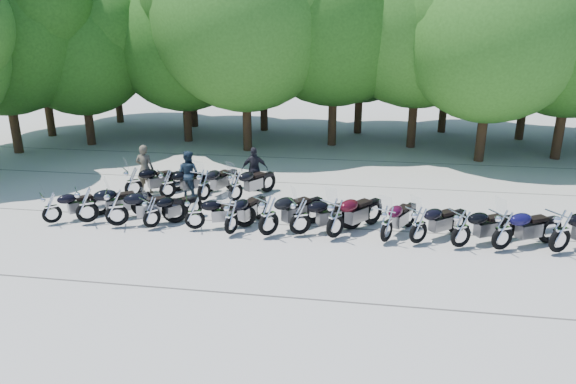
# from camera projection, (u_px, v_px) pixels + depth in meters

# --- Properties ---
(ground) EXTENTS (90.00, 90.00, 0.00)m
(ground) POSITION_uv_depth(u_px,v_px,m) (280.00, 244.00, 14.86)
(ground) COLOR #9F9A8F
(ground) RESTS_ON ground
(tree_0) EXTENTS (7.50, 7.50, 9.21)m
(tree_0) POSITION_uv_depth(u_px,v_px,m) (38.00, 36.00, 27.60)
(tree_0) COLOR #3A2614
(tree_0) RESTS_ON ground
(tree_1) EXTENTS (6.97, 6.97, 8.55)m
(tree_1) POSITION_uv_depth(u_px,v_px,m) (80.00, 45.00, 25.59)
(tree_1) COLOR #3A2614
(tree_1) RESTS_ON ground
(tree_2) EXTENTS (7.31, 7.31, 8.97)m
(tree_2) POSITION_uv_depth(u_px,v_px,m) (182.00, 40.00, 26.33)
(tree_2) COLOR #3A2614
(tree_2) RESTS_ON ground
(tree_3) EXTENTS (8.70, 8.70, 10.67)m
(tree_3) POSITION_uv_depth(u_px,v_px,m) (245.00, 18.00, 23.97)
(tree_3) COLOR #3A2614
(tree_3) RESTS_ON ground
(tree_4) EXTENTS (9.13, 9.13, 11.20)m
(tree_4) POSITION_uv_depth(u_px,v_px,m) (335.00, 12.00, 25.01)
(tree_4) COLOR #3A2614
(tree_4) RESTS_ON ground
(tree_5) EXTENTS (9.04, 9.04, 11.10)m
(tree_5) POSITION_uv_depth(u_px,v_px,m) (421.00, 13.00, 24.54)
(tree_5) COLOR #3A2614
(tree_5) RESTS_ON ground
(tree_6) EXTENTS (8.00, 8.00, 9.82)m
(tree_6) POSITION_uv_depth(u_px,v_px,m) (494.00, 30.00, 22.11)
(tree_6) COLOR #3A2614
(tree_6) RESTS_ON ground
(tree_9) EXTENTS (7.59, 7.59, 9.32)m
(tree_9) POSITION_uv_depth(u_px,v_px,m) (112.00, 34.00, 31.64)
(tree_9) COLOR #3A2614
(tree_9) RESTS_ON ground
(tree_10) EXTENTS (7.78, 7.78, 9.55)m
(tree_10) POSITION_uv_depth(u_px,v_px,m) (189.00, 32.00, 30.25)
(tree_10) COLOR #3A2614
(tree_10) RESTS_ON ground
(tree_11) EXTENTS (7.56, 7.56, 9.28)m
(tree_11) POSITION_uv_depth(u_px,v_px,m) (263.00, 35.00, 29.13)
(tree_11) COLOR #3A2614
(tree_11) RESTS_ON ground
(tree_12) EXTENTS (7.88, 7.88, 9.67)m
(tree_12) POSITION_uv_depth(u_px,v_px,m) (362.00, 31.00, 28.28)
(tree_12) COLOR #3A2614
(tree_12) RESTS_ON ground
(tree_13) EXTENTS (8.31, 8.31, 10.20)m
(tree_13) POSITION_uv_depth(u_px,v_px,m) (451.00, 25.00, 28.42)
(tree_13) COLOR #3A2614
(tree_13) RESTS_ON ground
(tree_14) EXTENTS (8.02, 8.02, 9.84)m
(tree_14) POSITION_uv_depth(u_px,v_px,m) (534.00, 29.00, 26.61)
(tree_14) COLOR #3A2614
(tree_14) RESTS_ON ground
(motorcycle_0) EXTENTS (1.93, 1.91, 1.18)m
(motorcycle_0) POSITION_uv_depth(u_px,v_px,m) (51.00, 207.00, 16.12)
(motorcycle_0) COLOR black
(motorcycle_0) RESTS_ON ground
(motorcycle_1) EXTENTS (2.39, 2.01, 1.37)m
(motorcycle_1) POSITION_uv_depth(u_px,v_px,m) (86.00, 204.00, 16.11)
(motorcycle_1) COLOR black
(motorcycle_1) RESTS_ON ground
(motorcycle_2) EXTENTS (2.55, 1.65, 1.39)m
(motorcycle_2) POSITION_uv_depth(u_px,v_px,m) (116.00, 207.00, 15.82)
(motorcycle_2) COLOR black
(motorcycle_2) RESTS_ON ground
(motorcycle_3) EXTENTS (1.79, 2.02, 1.18)m
(motorcycle_3) POSITION_uv_depth(u_px,v_px,m) (151.00, 211.00, 15.75)
(motorcycle_3) COLOR black
(motorcycle_3) RESTS_ON ground
(motorcycle_4) EXTENTS (2.23, 1.37, 1.21)m
(motorcycle_4) POSITION_uv_depth(u_px,v_px,m) (195.00, 212.00, 15.62)
(motorcycle_4) COLOR black
(motorcycle_4) RESTS_ON ground
(motorcycle_5) EXTENTS (1.41, 2.32, 1.26)m
(motorcycle_5) POSITION_uv_depth(u_px,v_px,m) (231.00, 216.00, 15.25)
(motorcycle_5) COLOR black
(motorcycle_5) RESTS_ON ground
(motorcycle_6) EXTENTS (2.26, 2.41, 1.43)m
(motorcycle_6) POSITION_uv_depth(u_px,v_px,m) (269.00, 215.00, 15.11)
(motorcycle_6) COLOR black
(motorcycle_6) RESTS_ON ground
(motorcycle_7) EXTENTS (2.42, 1.75, 1.34)m
(motorcycle_7) POSITION_uv_depth(u_px,v_px,m) (300.00, 216.00, 15.19)
(motorcycle_7) COLOR black
(motorcycle_7) RESTS_ON ground
(motorcycle_8) EXTENTS (2.13, 2.44, 1.41)m
(motorcycle_8) POSITION_uv_depth(u_px,v_px,m) (335.00, 217.00, 14.95)
(motorcycle_8) COLOR #380711
(motorcycle_8) RESTS_ON ground
(motorcycle_9) EXTENTS (1.65, 2.32, 1.27)m
(motorcycle_9) POSITION_uv_depth(u_px,v_px,m) (387.00, 223.00, 14.70)
(motorcycle_9) COLOR #37071E
(motorcycle_9) RESTS_ON ground
(motorcycle_10) EXTENTS (2.18, 2.01, 1.29)m
(motorcycle_10) POSITION_uv_depth(u_px,v_px,m) (419.00, 224.00, 14.58)
(motorcycle_10) COLOR black
(motorcycle_10) RESTS_ON ground
(motorcycle_11) EXTENTS (2.35, 1.79, 1.31)m
(motorcycle_11) POSITION_uv_depth(u_px,v_px,m) (462.00, 228.00, 14.32)
(motorcycle_11) COLOR black
(motorcycle_11) RESTS_ON ground
(motorcycle_12) EXTENTS (2.47, 1.84, 1.37)m
(motorcycle_12) POSITION_uv_depth(u_px,v_px,m) (503.00, 229.00, 14.14)
(motorcycle_12) COLOR #0E0C35
(motorcycle_12) RESTS_ON ground
(motorcycle_13) EXTENTS (2.59, 1.98, 1.44)m
(motorcycle_13) POSITION_uv_depth(u_px,v_px,m) (561.00, 230.00, 13.95)
(motorcycle_13) COLOR black
(motorcycle_13) RESTS_ON ground
(motorcycle_14) EXTENTS (2.22, 2.07, 1.32)m
(motorcycle_14) POSITION_uv_depth(u_px,v_px,m) (133.00, 181.00, 18.53)
(motorcycle_14) COLOR black
(motorcycle_14) RESTS_ON ground
(motorcycle_15) EXTENTS (2.10, 1.97, 1.25)m
(motorcycle_15) POSITION_uv_depth(u_px,v_px,m) (167.00, 183.00, 18.44)
(motorcycle_15) COLOR black
(motorcycle_15) RESTS_ON ground
(motorcycle_16) EXTENTS (1.51, 2.45, 1.33)m
(motorcycle_16) POSITION_uv_depth(u_px,v_px,m) (204.00, 184.00, 18.16)
(motorcycle_16) COLOR black
(motorcycle_16) RESTS_ON ground
(motorcycle_17) EXTENTS (1.85, 2.33, 1.31)m
(motorcycle_17) POSITION_uv_depth(u_px,v_px,m) (235.00, 185.00, 18.09)
(motorcycle_17) COLOR black
(motorcycle_17) RESTS_ON ground
(rider_0) EXTENTS (0.68, 0.45, 1.85)m
(rider_0) POSITION_uv_depth(u_px,v_px,m) (145.00, 169.00, 19.12)
(rider_0) COLOR #4C4536
(rider_0) RESTS_ON ground
(rider_1) EXTENTS (0.97, 0.84, 1.72)m
(rider_1) POSITION_uv_depth(u_px,v_px,m) (188.00, 174.00, 18.78)
(rider_1) COLOR #1C2C3B
(rider_1) RESTS_ON ground
(rider_2) EXTENTS (1.06, 0.64, 1.70)m
(rider_2) POSITION_uv_depth(u_px,v_px,m) (255.00, 169.00, 19.37)
(rider_2) COLOR black
(rider_2) RESTS_ON ground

